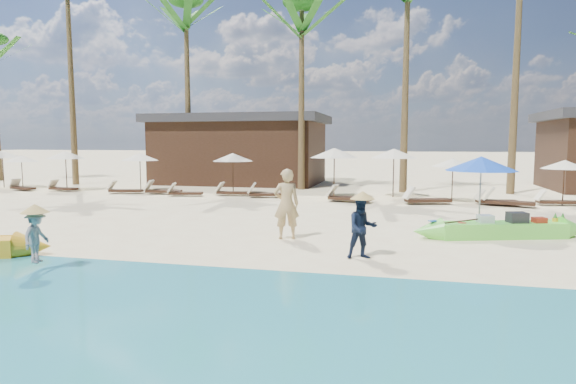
# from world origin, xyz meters

# --- Properties ---
(ground) EXTENTS (240.00, 240.00, 0.00)m
(ground) POSITION_xyz_m (0.00, 0.00, 0.00)
(ground) COLOR #F5E9B5
(ground) RESTS_ON ground
(wet_sand_strip) EXTENTS (240.00, 4.50, 0.01)m
(wet_sand_strip) POSITION_xyz_m (0.00, -5.00, 0.00)
(wet_sand_strip) COLOR tan
(wet_sand_strip) RESTS_ON ground
(green_canoe) EXTENTS (5.41, 1.99, 0.71)m
(green_canoe) POSITION_xyz_m (4.77, 2.29, 0.24)
(green_canoe) COLOR #68E947
(green_canoe) RESTS_ON ground
(tourist) EXTENTS (0.81, 0.66, 1.91)m
(tourist) POSITION_xyz_m (-0.97, 0.77, 0.96)
(tourist) COLOR tan
(tourist) RESTS_ON ground
(vendor_green) EXTENTS (0.83, 0.74, 1.42)m
(vendor_green) POSITION_xyz_m (1.22, -1.01, 0.71)
(vendor_green) COLOR #121B31
(vendor_green) RESTS_ON ground
(vendor_yellow) EXTENTS (0.49, 0.75, 1.09)m
(vendor_yellow) POSITION_xyz_m (-5.15, -3.61, 0.72)
(vendor_yellow) COLOR gray
(vendor_yellow) RESTS_ON ground
(blue_umbrella) EXTENTS (2.06, 2.06, 2.22)m
(blue_umbrella) POSITION_xyz_m (4.31, 3.08, 2.00)
(blue_umbrella) COLOR #99999E
(blue_umbrella) RESTS_ON ground
(resort_parasol_0) EXTENTS (2.07, 2.07, 2.13)m
(resort_parasol_0) POSITION_xyz_m (-20.30, 11.34, 1.92)
(resort_parasol_0) COLOR #331D14
(resort_parasol_0) RESTS_ON ground
(resort_parasol_1) EXTENTS (1.81, 1.81, 1.87)m
(resort_parasol_1) POSITION_xyz_m (-18.92, 11.23, 1.68)
(resort_parasol_1) COLOR #331D14
(resort_parasol_1) RESTS_ON ground
(lounger_1_right) EXTENTS (1.75, 0.99, 0.57)m
(lounger_1_right) POSITION_xyz_m (-18.01, 10.13, 0.19)
(lounger_1_right) COLOR #331D14
(lounger_1_right) RESTS_ON ground
(resort_parasol_2) EXTENTS (2.08, 2.08, 2.14)m
(resort_parasol_2) POSITION_xyz_m (-15.59, 10.68, 1.93)
(resort_parasol_2) COLOR #331D14
(resort_parasol_2) RESTS_ON ground
(lounger_2_left) EXTENTS (1.70, 0.70, 0.56)m
(lounger_2_left) POSITION_xyz_m (-15.64, 10.32, 0.19)
(lounger_2_left) COLOR #331D14
(lounger_2_left) RESTS_ON ground
(resort_parasol_3) EXTENTS (1.98, 1.98, 2.04)m
(resort_parasol_3) POSITION_xyz_m (-11.49, 11.26, 1.84)
(resort_parasol_3) COLOR #331D14
(resort_parasol_3) RESTS_ON ground
(lounger_3_left) EXTENTS (1.82, 0.84, 0.59)m
(lounger_3_left) POSITION_xyz_m (-11.74, 10.02, 0.20)
(lounger_3_left) COLOR #331D14
(lounger_3_left) RESTS_ON ground
(lounger_3_right) EXTENTS (1.90, 0.81, 0.63)m
(lounger_3_right) POSITION_xyz_m (-9.71, 10.17, 0.21)
(lounger_3_right) COLOR #331D14
(lounger_3_right) RESTS_ON ground
(resort_parasol_4) EXTENTS (2.01, 2.01, 2.07)m
(resort_parasol_4) POSITION_xyz_m (-6.14, 10.88, 1.87)
(resort_parasol_4) COLOR #331D14
(resort_parasol_4) RESTS_ON ground
(lounger_4_left) EXTENTS (1.74, 0.83, 0.57)m
(lounger_4_left) POSITION_xyz_m (-8.25, 9.65, 0.19)
(lounger_4_left) COLOR #331D14
(lounger_4_left) RESTS_ON ground
(lounger_4_right) EXTENTS (1.70, 0.55, 0.57)m
(lounger_4_right) POSITION_xyz_m (-6.06, 10.37, 0.19)
(lounger_4_right) COLOR #331D14
(lounger_4_right) RESTS_ON ground
(resort_parasol_5) EXTENTS (2.28, 2.28, 2.35)m
(resort_parasol_5) POSITION_xyz_m (-1.02, 10.62, 2.12)
(resort_parasol_5) COLOR #331D14
(resort_parasol_5) RESTS_ON ground
(lounger_5_left) EXTENTS (1.90, 0.88, 0.62)m
(lounger_5_left) POSITION_xyz_m (-4.22, 9.97, 0.21)
(lounger_5_left) COLOR #331D14
(lounger_5_left) RESTS_ON ground
(resort_parasol_6) EXTENTS (2.24, 2.24, 2.31)m
(resort_parasol_6) POSITION_xyz_m (1.68, 11.55, 2.08)
(resort_parasol_6) COLOR #331D14
(resort_parasol_6) RESTS_ON ground
(lounger_6_left) EXTENTS (2.04, 1.01, 0.66)m
(lounger_6_left) POSITION_xyz_m (-0.25, 9.16, 0.22)
(lounger_6_left) COLOR #331D14
(lounger_6_left) RESTS_ON ground
(lounger_6_right) EXTENTS (2.07, 1.16, 0.67)m
(lounger_6_right) POSITION_xyz_m (3.03, 9.19, 0.22)
(lounger_6_right) COLOR #331D14
(lounger_6_right) RESTS_ON ground
(resort_parasol_7) EXTENTS (1.86, 1.86, 1.92)m
(resort_parasol_7) POSITION_xyz_m (4.24, 10.32, 1.73)
(resort_parasol_7) COLOR #331D14
(resort_parasol_7) RESTS_ON ground
(lounger_7_left) EXTENTS (2.04, 1.11, 0.66)m
(lounger_7_left) POSITION_xyz_m (6.27, 9.26, 0.22)
(lounger_7_left) COLOR #331D14
(lounger_7_left) RESTS_ON ground
(lounger_7_right) EXTENTS (1.78, 0.79, 0.58)m
(lounger_7_right) POSITION_xyz_m (5.86, 9.68, 0.20)
(lounger_7_right) COLOR #331D14
(lounger_7_right) RESTS_ON ground
(resort_parasol_8) EXTENTS (1.83, 1.83, 1.88)m
(resort_parasol_8) POSITION_xyz_m (8.62, 10.16, 1.70)
(resort_parasol_8) COLOR #331D14
(resort_parasol_8) RESTS_ON ground
(lounger_8_left) EXTENTS (1.71, 0.67, 0.57)m
(lounger_8_left) POSITION_xyz_m (8.28, 10.06, 0.19)
(lounger_8_left) COLOR #331D14
(lounger_8_left) RESTS_ON ground
(palm_1) EXTENTS (2.08, 2.08, 13.60)m
(palm_1) POSITION_xyz_m (-17.59, 14.06, 10.82)
(palm_1) COLOR brown
(palm_1) RESTS_ON ground
(palm_2) EXTENTS (2.08, 2.08, 11.33)m
(palm_2) POSITION_xyz_m (-10.45, 15.08, 9.18)
(palm_2) COLOR brown
(palm_2) RESTS_ON ground
(palm_3) EXTENTS (2.08, 2.08, 10.52)m
(palm_3) POSITION_xyz_m (-3.36, 14.27, 8.58)
(palm_3) COLOR brown
(palm_3) RESTS_ON ground
(palm_4) EXTENTS (2.08, 2.08, 11.70)m
(palm_4) POSITION_xyz_m (2.15, 14.01, 9.45)
(palm_4) COLOR brown
(palm_4) RESTS_ON ground
(pavilion_west) EXTENTS (10.80, 6.60, 4.30)m
(pavilion_west) POSITION_xyz_m (-8.00, 17.50, 2.19)
(pavilion_west) COLOR #331D14
(pavilion_west) RESTS_ON ground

